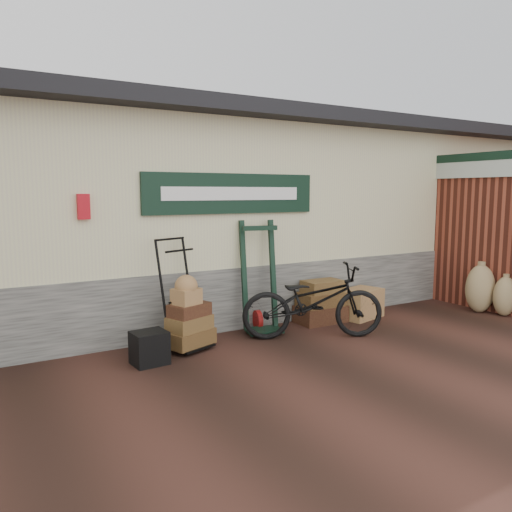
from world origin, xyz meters
The scene contains 11 objects.
ground centered at (0.00, 0.00, 0.00)m, with size 80.00×80.00×0.00m, color black.
station_building centered at (-0.01, 2.74, 1.61)m, with size 14.40×4.10×3.20m.
brick_outbuilding centered at (4.70, 1.19, 1.30)m, with size 1.71×4.51×2.62m.
porter_trolley centered at (-1.24, 0.63, 0.71)m, with size 0.71×0.53×1.43m, color black, non-canonical shape.
green_barrow centered at (0.01, 0.76, 0.79)m, with size 0.57×0.48×1.57m, color black, non-canonical shape.
suitcase_stack centered at (1.07, 0.72, 0.33)m, with size 0.74×0.46×0.65m, color #371811, non-canonical shape.
wicker_hamper centered at (1.79, 0.63, 0.23)m, with size 0.69×0.45×0.45m, color #93613A.
black_trunk centered at (-1.78, 0.24, 0.19)m, with size 0.38×0.33×0.38m, color black.
bicycle centered at (0.47, 0.12, 0.56)m, with size 1.92×0.67×1.12m, color black.
burlap_sack_left centered at (3.72, -0.11, 0.40)m, with size 0.50×0.42×0.79m, color olive.
burlap_sack_right centered at (3.85, -0.47, 0.32)m, with size 0.40×0.33×0.64m, color olive.
Camera 1 is at (-3.56, -5.16, 1.97)m, focal length 35.00 mm.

